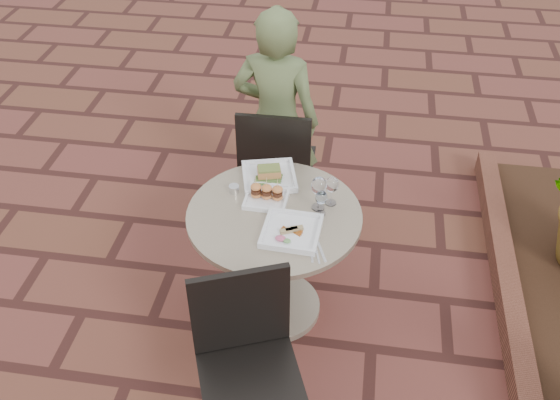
# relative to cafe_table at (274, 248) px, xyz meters

# --- Properties ---
(ground) EXTENTS (60.00, 60.00, 0.00)m
(ground) POSITION_rel_cafe_table_xyz_m (-0.27, -0.21, -0.48)
(ground) COLOR #582823
(ground) RESTS_ON ground
(cafe_table) EXTENTS (0.90, 0.90, 0.73)m
(cafe_table) POSITION_rel_cafe_table_xyz_m (0.00, 0.00, 0.00)
(cafe_table) COLOR gray
(cafe_table) RESTS_ON ground
(chair_far) EXTENTS (0.45, 0.45, 0.93)m
(chair_far) POSITION_rel_cafe_table_xyz_m (-0.10, 0.70, 0.07)
(chair_far) COLOR black
(chair_far) RESTS_ON ground
(chair_near) EXTENTS (0.57, 0.57, 0.93)m
(chair_near) POSITION_rel_cafe_table_xyz_m (-0.01, -0.73, 0.07)
(chair_near) COLOR black
(chair_near) RESTS_ON ground
(diner) EXTENTS (0.57, 0.40, 1.47)m
(diner) POSITION_rel_cafe_table_xyz_m (-0.12, 0.85, 0.25)
(diner) COLOR #4F5D33
(diner) RESTS_ON ground
(plate_salmon) EXTENTS (0.35, 0.35, 0.08)m
(plate_salmon) POSITION_rel_cafe_table_xyz_m (-0.07, 0.28, 0.27)
(plate_salmon) COLOR white
(plate_salmon) RESTS_ON cafe_table
(plate_sliders) EXTENTS (0.23, 0.23, 0.14)m
(plate_sliders) POSITION_rel_cafe_table_xyz_m (-0.06, 0.10, 0.28)
(plate_sliders) COLOR white
(plate_sliders) RESTS_ON cafe_table
(plate_tuna) EXTENTS (0.29, 0.29, 0.03)m
(plate_tuna) POSITION_rel_cafe_table_xyz_m (0.11, -0.14, 0.26)
(plate_tuna) COLOR white
(plate_tuna) RESTS_ON cafe_table
(wine_glass_right) EXTENTS (0.06, 0.06, 0.15)m
(wine_glass_right) POSITION_rel_cafe_table_xyz_m (0.23, 0.03, 0.35)
(wine_glass_right) COLOR white
(wine_glass_right) RESTS_ON cafe_table
(wine_glass_mid) EXTENTS (0.08, 0.08, 0.19)m
(wine_glass_mid) POSITION_rel_cafe_table_xyz_m (0.22, 0.08, 0.38)
(wine_glass_mid) COLOR white
(wine_glass_mid) RESTS_ON cafe_table
(wine_glass_far) EXTENTS (0.07, 0.07, 0.17)m
(wine_glass_far) POSITION_rel_cafe_table_xyz_m (0.28, 0.12, 0.36)
(wine_glass_far) COLOR white
(wine_glass_far) RESTS_ON cafe_table
(steel_ramekin) EXTENTS (0.06, 0.06, 0.04)m
(steel_ramekin) POSITION_rel_cafe_table_xyz_m (-0.24, 0.14, 0.27)
(steel_ramekin) COLOR silver
(steel_ramekin) RESTS_ON cafe_table
(cutlery_set) EXTENTS (0.13, 0.20, 0.00)m
(cutlery_set) POSITION_rel_cafe_table_xyz_m (0.24, -0.24, 0.25)
(cutlery_set) COLOR silver
(cutlery_set) RESTS_ON cafe_table
(planter_curb) EXTENTS (0.12, 3.00, 0.15)m
(planter_curb) POSITION_rel_cafe_table_xyz_m (1.33, 0.09, -0.41)
(planter_curb) COLOR brown
(planter_curb) RESTS_ON ground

